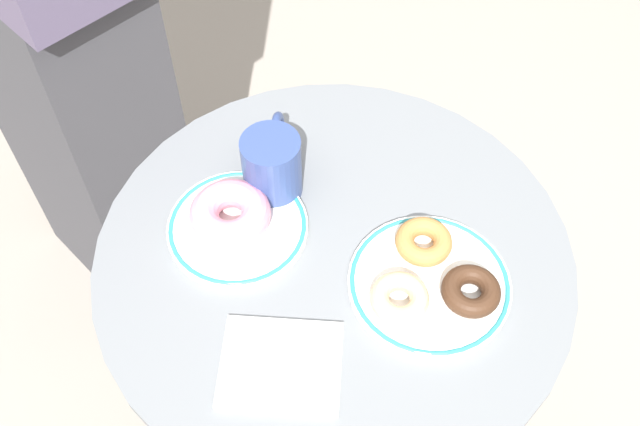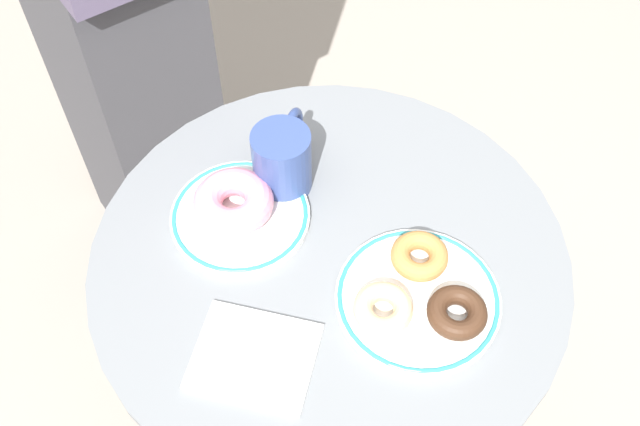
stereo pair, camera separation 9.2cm
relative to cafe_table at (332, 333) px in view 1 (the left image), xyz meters
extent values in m
cylinder|color=slate|center=(0.00, 0.00, 0.22)|extent=(0.62, 0.62, 0.02)
cylinder|color=slate|center=(0.00, 0.00, -0.15)|extent=(0.06, 0.06, 0.71)
cylinder|color=white|center=(-0.13, -0.03, 0.23)|extent=(0.18, 0.18, 0.01)
torus|color=teal|center=(-0.13, -0.03, 0.24)|extent=(0.18, 0.18, 0.01)
cylinder|color=white|center=(0.13, 0.01, 0.23)|extent=(0.20, 0.20, 0.01)
torus|color=teal|center=(0.13, 0.01, 0.24)|extent=(0.20, 0.20, 0.01)
torus|color=pink|center=(-0.14, -0.03, 0.26)|extent=(0.15, 0.15, 0.04)
torus|color=#422819|center=(0.18, 0.01, 0.25)|extent=(0.09, 0.09, 0.02)
torus|color=#BC7F42|center=(0.10, 0.05, 0.25)|extent=(0.10, 0.10, 0.02)
torus|color=#E0B789|center=(0.11, -0.04, 0.25)|extent=(0.09, 0.09, 0.02)
cube|color=white|center=(0.01, -0.17, 0.23)|extent=(0.17, 0.16, 0.01)
cylinder|color=#334784|center=(-0.12, 0.06, 0.28)|extent=(0.08, 0.08, 0.10)
torus|color=#334784|center=(-0.13, 0.10, 0.28)|extent=(0.04, 0.07, 0.07)
cube|color=#3D3D42|center=(-0.65, 0.22, -0.09)|extent=(0.44, 0.33, 0.87)
camera|label=1|loc=(0.21, -0.46, 1.01)|focal=40.75mm
camera|label=2|loc=(0.29, -0.42, 1.01)|focal=40.75mm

